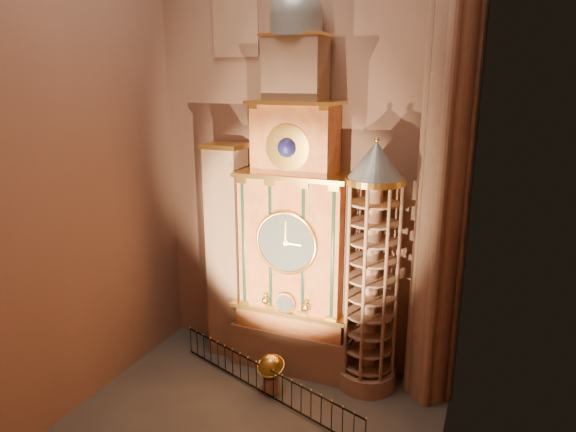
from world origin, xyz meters
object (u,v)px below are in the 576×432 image
at_px(astronomical_clock, 295,228).
at_px(iron_railing, 265,381).
at_px(portrait_tower, 228,251).
at_px(stair_turret, 371,272).
at_px(celestial_globe, 271,370).

bearing_deg(astronomical_clock, iron_railing, -94.91).
relative_size(portrait_tower, stair_turret, 0.94).
height_order(astronomical_clock, iron_railing, astronomical_clock).
height_order(stair_turret, iron_railing, stair_turret).
distance_m(portrait_tower, iron_railing, 6.12).
xyz_separation_m(stair_turret, iron_railing, (-3.74, -2.49, -4.57)).
bearing_deg(portrait_tower, celestial_globe, -36.75).
height_order(astronomical_clock, celestial_globe, astronomical_clock).
height_order(portrait_tower, celestial_globe, portrait_tower).
distance_m(stair_turret, iron_railing, 6.40).
distance_m(astronomical_clock, iron_railing, 6.58).
height_order(portrait_tower, stair_turret, stair_turret).
relative_size(astronomical_clock, portrait_tower, 1.64).
distance_m(astronomical_clock, stair_turret, 3.78).
bearing_deg(astronomical_clock, stair_turret, -4.30).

